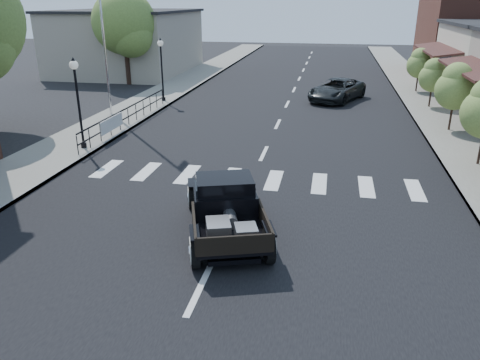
# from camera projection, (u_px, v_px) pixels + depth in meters

# --- Properties ---
(ground) EXTENTS (120.00, 120.00, 0.00)m
(ground) POSITION_uv_depth(u_px,v_px,m) (228.00, 230.00, 13.13)
(ground) COLOR black
(ground) RESTS_ON ground
(road) EXTENTS (14.00, 80.00, 0.02)m
(road) POSITION_uv_depth(u_px,v_px,m) (284.00, 112.00, 26.86)
(road) COLOR black
(road) RESTS_ON ground
(road_markings) EXTENTS (12.00, 60.00, 0.06)m
(road_markings) POSITION_uv_depth(u_px,v_px,m) (273.00, 135.00, 22.28)
(road_markings) COLOR silver
(road_markings) RESTS_ON ground
(sidewalk_left) EXTENTS (3.00, 80.00, 0.15)m
(sidewalk_left) POSITION_uv_depth(u_px,v_px,m) (144.00, 104.00, 28.34)
(sidewalk_left) COLOR gray
(sidewalk_left) RESTS_ON ground
(sidewalk_right) EXTENTS (3.00, 80.00, 0.15)m
(sidewalk_right) POSITION_uv_depth(u_px,v_px,m) (440.00, 117.00, 25.32)
(sidewalk_right) COLOR gray
(sidewalk_right) RESTS_ON ground
(low_building_left) EXTENTS (10.00, 12.00, 5.00)m
(low_building_left) POSITION_uv_depth(u_px,v_px,m) (128.00, 43.00, 40.52)
(low_building_left) COLOR #A99F8E
(low_building_left) RESTS_ON ground
(railing) EXTENTS (0.08, 10.00, 1.00)m
(railing) POSITION_uv_depth(u_px,v_px,m) (128.00, 115.00, 23.35)
(railing) COLOR black
(railing) RESTS_ON sidewalk_left
(banner) EXTENTS (0.04, 2.20, 0.60)m
(banner) POSITION_uv_depth(u_px,v_px,m) (112.00, 129.00, 21.57)
(banner) COLOR silver
(banner) RESTS_ON sidewalk_left
(lamp_post_b) EXTENTS (0.36, 0.36, 3.74)m
(lamp_post_b) POSITION_uv_depth(u_px,v_px,m) (79.00, 104.00, 19.24)
(lamp_post_b) COLOR black
(lamp_post_b) RESTS_ON sidewalk_left
(lamp_post_c) EXTENTS (0.36, 0.36, 3.74)m
(lamp_post_c) POSITION_uv_depth(u_px,v_px,m) (162.00, 70.00, 28.39)
(lamp_post_c) COLOR black
(lamp_post_c) RESTS_ON sidewalk_left
(big_tree_far) EXTENTS (4.61, 4.61, 6.77)m
(big_tree_far) POSITION_uv_depth(u_px,v_px,m) (125.00, 38.00, 34.26)
(big_tree_far) COLOR #587532
(big_tree_far) RESTS_ON ground
(small_tree_c) EXTENTS (1.84, 1.84, 3.07)m
(small_tree_c) POSITION_uv_depth(u_px,v_px,m) (454.00, 98.00, 22.04)
(small_tree_c) COLOR olive
(small_tree_c) RESTS_ON sidewalk_right
(small_tree_d) EXTENTS (1.60, 1.60, 2.67)m
(small_tree_d) POSITION_uv_depth(u_px,v_px,m) (432.00, 84.00, 27.00)
(small_tree_d) COLOR olive
(small_tree_d) RESTS_ON sidewalk_right
(small_tree_e) EXTENTS (1.66, 1.66, 2.77)m
(small_tree_e) POSITION_uv_depth(u_px,v_px,m) (419.00, 71.00, 31.54)
(small_tree_e) COLOR olive
(small_tree_e) RESTS_ON sidewalk_right
(hotrod_pickup) EXTENTS (3.54, 5.12, 1.62)m
(hotrod_pickup) POSITION_uv_depth(u_px,v_px,m) (226.00, 207.00, 12.62)
(hotrod_pickup) COLOR black
(hotrod_pickup) RESTS_ON ground
(second_car) EXTENTS (4.02, 5.38, 1.36)m
(second_car) POSITION_uv_depth(u_px,v_px,m) (337.00, 90.00, 29.50)
(second_car) COLOR black
(second_car) RESTS_ON ground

